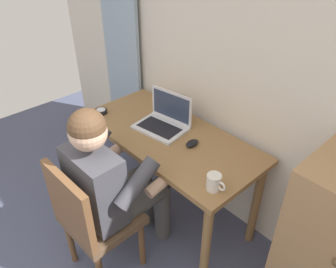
% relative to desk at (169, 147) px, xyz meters
% --- Properties ---
extents(wall_back, '(4.80, 0.05, 2.50)m').
position_rel_desk_xyz_m(wall_back, '(0.51, 0.38, 0.62)').
color(wall_back, beige).
rests_on(wall_back, ground_plane).
extents(curtain_panel, '(0.46, 0.03, 2.29)m').
position_rel_desk_xyz_m(curtain_panel, '(-0.93, 0.31, 0.52)').
color(curtain_panel, '#8EA3B7').
rests_on(curtain_panel, ground_plane).
extents(desk, '(1.30, 0.62, 0.74)m').
position_rel_desk_xyz_m(desk, '(0.00, 0.00, 0.00)').
color(desk, olive).
rests_on(desk, ground_plane).
extents(chair, '(0.43, 0.41, 0.87)m').
position_rel_desk_xyz_m(chair, '(0.06, -0.68, -0.14)').
color(chair, brown).
rests_on(chair, ground_plane).
extents(person_seated, '(0.54, 0.59, 1.19)m').
position_rel_desk_xyz_m(person_seated, '(0.06, -0.50, 0.04)').
color(person_seated, '#4C4C4C').
rests_on(person_seated, ground_plane).
extents(laptop, '(0.37, 0.30, 0.24)m').
position_rel_desk_xyz_m(laptop, '(-0.10, 0.04, 0.16)').
color(laptop, silver).
rests_on(laptop, desk).
extents(computer_mouse, '(0.07, 0.10, 0.03)m').
position_rel_desk_xyz_m(computer_mouse, '(0.19, 0.03, 0.12)').
color(computer_mouse, black).
rests_on(computer_mouse, desk).
extents(desk_clock, '(0.09, 0.09, 0.03)m').
position_rel_desk_xyz_m(desk_clock, '(-0.55, -0.18, 0.12)').
color(desk_clock, black).
rests_on(desk_clock, desk).
extents(coffee_mug, '(0.12, 0.08, 0.09)m').
position_rel_desk_xyz_m(coffee_mug, '(0.55, -0.18, 0.15)').
color(coffee_mug, silver).
rests_on(coffee_mug, desk).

